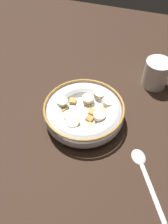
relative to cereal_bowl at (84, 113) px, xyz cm
name	(u,v)px	position (x,y,z in cm)	size (l,w,h in cm)	color
ground_plane	(84,122)	(-0.01, 0.01, -3.80)	(123.44, 123.44, 2.00)	#332116
cereal_bowl	(84,113)	(0.00, 0.00, 0.00)	(20.00, 20.00, 5.66)	silver
spoon	(143,166)	(16.49, -8.81, -2.47)	(10.05, 15.78, 0.80)	silver
coffee_mug	(157,74)	(15.42, 18.95, 1.24)	(9.73, 7.06, 8.08)	white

